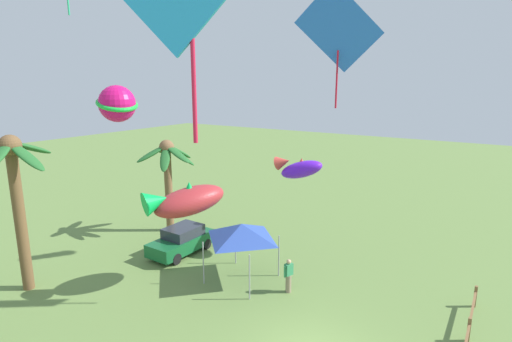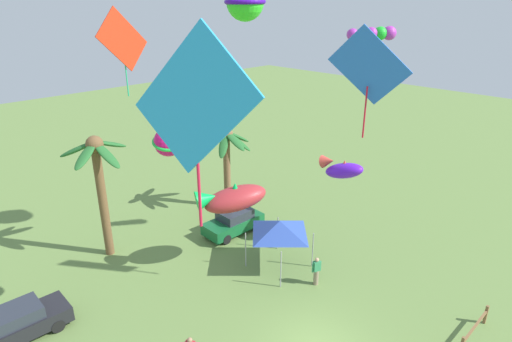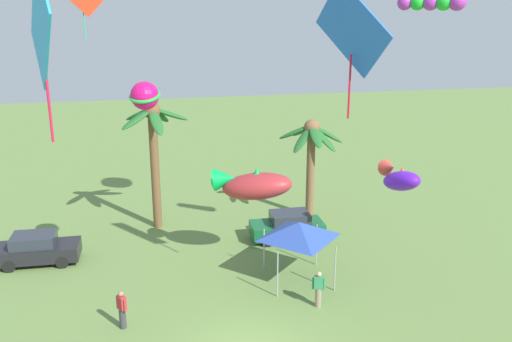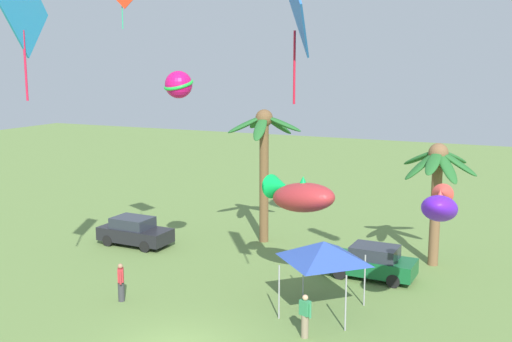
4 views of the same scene
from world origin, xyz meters
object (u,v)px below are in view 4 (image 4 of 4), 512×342
at_px(spectator_0, 121,282).
at_px(festival_tent, 324,251).
at_px(parked_car_0, 372,262).
at_px(kite_fish_5, 299,195).
at_px(kite_diamond_7, 22,5).
at_px(palm_tree_1, 264,146).
at_px(kite_diamond_2, 295,4).
at_px(kite_fish_4, 440,206).
at_px(palm_tree_0, 437,175).
at_px(spectator_1, 305,316).
at_px(kite_ball_1, 179,85).
at_px(parked_car_1, 135,231).

relative_size(spectator_0, festival_tent, 0.56).
height_order(parked_car_0, festival_tent, festival_tent).
relative_size(kite_fish_5, kite_diamond_7, 0.79).
height_order(palm_tree_1, kite_diamond_2, kite_diamond_2).
bearing_deg(kite_fish_4, kite_diamond_7, -161.09).
xyz_separation_m(palm_tree_1, festival_tent, (6.01, -7.88, -2.76)).
xyz_separation_m(palm_tree_0, parked_car_0, (-2.20, -3.06, -3.66)).
distance_m(palm_tree_0, spectator_1, 11.08).
distance_m(festival_tent, kite_ball_1, 8.96).
xyz_separation_m(palm_tree_0, kite_diamond_2, (-2.60, -11.91, 6.87)).
bearing_deg(spectator_1, kite_diamond_2, -83.42).
bearing_deg(kite_diamond_2, kite_diamond_7, -173.21).
bearing_deg(kite_diamond_7, spectator_0, 65.23).
relative_size(kite_diamond_2, kite_diamond_7, 0.89).
relative_size(spectator_1, kite_diamond_2, 0.34).
xyz_separation_m(palm_tree_1, kite_ball_1, (-0.42, -7.74, 3.47)).
bearing_deg(kite_diamond_7, spectator_1, 17.53).
distance_m(kite_fish_4, kite_fish_5, 6.66).
distance_m(parked_car_1, spectator_0, 7.90).
xyz_separation_m(festival_tent, kite_fish_5, (-1.74, 1.90, 1.65)).
bearing_deg(kite_fish_4, spectator_1, -158.07).
relative_size(parked_car_1, kite_ball_1, 2.48).
bearing_deg(spectator_0, festival_tent, 17.00).
distance_m(kite_diamond_2, kite_fish_4, 8.33).
bearing_deg(kite_ball_1, palm_tree_1, 86.88).
xyz_separation_m(palm_tree_1, kite_fish_5, (4.28, -5.99, -1.11)).
bearing_deg(palm_tree_1, kite_ball_1, -93.12).
height_order(kite_ball_1, kite_diamond_7, kite_diamond_7).
distance_m(palm_tree_1, kite_diamond_7, 15.04).
bearing_deg(spectator_0, kite_diamond_7, -114.77).
height_order(parked_car_1, spectator_0, spectator_0).
height_order(festival_tent, kite_diamond_2, kite_diamond_2).
relative_size(parked_car_1, kite_fish_4, 1.37).
xyz_separation_m(palm_tree_0, kite_ball_1, (-9.41, -7.51, 4.28)).
xyz_separation_m(palm_tree_0, spectator_1, (-2.81, -10.10, -3.60)).
distance_m(parked_car_0, spectator_1, 7.06).
height_order(palm_tree_1, spectator_0, palm_tree_1).
height_order(spectator_0, kite_fish_5, kite_fish_5).
distance_m(spectator_0, festival_tent, 8.32).
relative_size(parked_car_1, kite_fish_5, 0.96).
bearing_deg(palm_tree_0, kite_fish_5, -129.30).
bearing_deg(kite_diamond_2, palm_tree_1, 117.76).
distance_m(festival_tent, kite_fish_4, 4.99).
height_order(parked_car_1, kite_diamond_7, kite_diamond_7).
relative_size(kite_fish_4, kite_diamond_7, 0.56).
distance_m(kite_ball_1, kite_fish_4, 11.47).
height_order(palm_tree_0, kite_diamond_7, kite_diamond_7).
height_order(festival_tent, kite_fish_4, kite_fish_4).
distance_m(parked_car_1, kite_diamond_2, 18.36).
distance_m(palm_tree_0, kite_diamond_7, 19.21).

